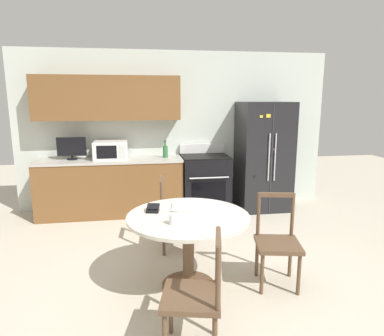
{
  "coord_description": "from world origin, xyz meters",
  "views": [
    {
      "loc": [
        -0.63,
        -3.13,
        1.83
      ],
      "look_at": [
        0.05,
        1.15,
        0.95
      ],
      "focal_mm": 32.0,
      "sensor_mm": 36.0,
      "label": 1
    }
  ],
  "objects_px": {
    "candle_glass": "(173,220)",
    "dining_chair_right": "(277,243)",
    "countertop_tv": "(72,147)",
    "wallet": "(153,209)",
    "oven_range": "(205,183)",
    "dining_chair_near": "(195,296)",
    "counter_bottle": "(165,151)",
    "dining_chair_far": "(175,215)",
    "microwave": "(111,150)",
    "refrigerator": "(263,156)"
  },
  "relations": [
    {
      "from": "countertop_tv",
      "to": "candle_glass",
      "type": "height_order",
      "value": "countertop_tv"
    },
    {
      "from": "dining_chair_near",
      "to": "countertop_tv",
      "type": "bearing_deg",
      "value": 35.7
    },
    {
      "from": "refrigerator",
      "to": "microwave",
      "type": "xyz_separation_m",
      "value": [
        -2.48,
        0.07,
        0.15
      ]
    },
    {
      "from": "oven_range",
      "to": "dining_chair_far",
      "type": "distance_m",
      "value": 1.58
    },
    {
      "from": "dining_chair_near",
      "to": "dining_chair_right",
      "type": "xyz_separation_m",
      "value": [
        0.96,
        0.8,
        0.0
      ]
    },
    {
      "from": "oven_range",
      "to": "countertop_tv",
      "type": "xyz_separation_m",
      "value": [
        -2.09,
        0.08,
        0.62
      ]
    },
    {
      "from": "microwave",
      "to": "dining_chair_near",
      "type": "distance_m",
      "value": 3.39
    },
    {
      "from": "oven_range",
      "to": "dining_chair_far",
      "type": "relative_size",
      "value": 1.2
    },
    {
      "from": "dining_chair_near",
      "to": "dining_chair_right",
      "type": "height_order",
      "value": "same"
    },
    {
      "from": "counter_bottle",
      "to": "oven_range",
      "type": "bearing_deg",
      "value": -3.37
    },
    {
      "from": "oven_range",
      "to": "counter_bottle",
      "type": "bearing_deg",
      "value": 176.63
    },
    {
      "from": "countertop_tv",
      "to": "dining_chair_far",
      "type": "height_order",
      "value": "countertop_tv"
    },
    {
      "from": "dining_chair_right",
      "to": "wallet",
      "type": "xyz_separation_m",
      "value": [
        -1.21,
        0.24,
        0.33
      ]
    },
    {
      "from": "countertop_tv",
      "to": "dining_chair_far",
      "type": "relative_size",
      "value": 0.48
    },
    {
      "from": "countertop_tv",
      "to": "counter_bottle",
      "type": "xyz_separation_m",
      "value": [
        1.45,
        -0.04,
        -0.09
      ]
    },
    {
      "from": "refrigerator",
      "to": "dining_chair_right",
      "type": "height_order",
      "value": "refrigerator"
    },
    {
      "from": "oven_range",
      "to": "microwave",
      "type": "height_order",
      "value": "microwave"
    },
    {
      "from": "oven_range",
      "to": "wallet",
      "type": "xyz_separation_m",
      "value": [
        -0.94,
        -2.16,
        0.3
      ]
    },
    {
      "from": "refrigerator",
      "to": "candle_glass",
      "type": "bearing_deg",
      "value": -125.23
    },
    {
      "from": "microwave",
      "to": "dining_chair_right",
      "type": "xyz_separation_m",
      "value": [
        1.76,
        -2.44,
        -0.6
      ]
    },
    {
      "from": "refrigerator",
      "to": "dining_chair_near",
      "type": "xyz_separation_m",
      "value": [
        -1.68,
        -3.16,
        -0.46
      ]
    },
    {
      "from": "oven_range",
      "to": "counter_bottle",
      "type": "relative_size",
      "value": 3.93
    },
    {
      "from": "dining_chair_right",
      "to": "wallet",
      "type": "relative_size",
      "value": 6.05
    },
    {
      "from": "countertop_tv",
      "to": "refrigerator",
      "type": "bearing_deg",
      "value": -2.1
    },
    {
      "from": "oven_range",
      "to": "countertop_tv",
      "type": "relative_size",
      "value": 2.49
    },
    {
      "from": "dining_chair_far",
      "to": "wallet",
      "type": "relative_size",
      "value": 6.05
    },
    {
      "from": "dining_chair_far",
      "to": "counter_bottle",
      "type": "bearing_deg",
      "value": -176.68
    },
    {
      "from": "microwave",
      "to": "candle_glass",
      "type": "xyz_separation_m",
      "value": [
        0.72,
        -2.57,
        -0.26
      ]
    },
    {
      "from": "refrigerator",
      "to": "microwave",
      "type": "relative_size",
      "value": 3.46
    },
    {
      "from": "dining_chair_right",
      "to": "dining_chair_far",
      "type": "distance_m",
      "value": 1.33
    },
    {
      "from": "countertop_tv",
      "to": "wallet",
      "type": "height_order",
      "value": "countertop_tv"
    },
    {
      "from": "dining_chair_right",
      "to": "refrigerator",
      "type": "bearing_deg",
      "value": -95.49
    },
    {
      "from": "oven_range",
      "to": "countertop_tv",
      "type": "distance_m",
      "value": 2.18
    },
    {
      "from": "refrigerator",
      "to": "dining_chair_near",
      "type": "relative_size",
      "value": 1.97
    },
    {
      "from": "microwave",
      "to": "dining_chair_right",
      "type": "relative_size",
      "value": 0.57
    },
    {
      "from": "oven_range",
      "to": "dining_chair_right",
      "type": "bearing_deg",
      "value": -83.81
    },
    {
      "from": "refrigerator",
      "to": "dining_chair_right",
      "type": "xyz_separation_m",
      "value": [
        -0.72,
        -2.37,
        -0.46
      ]
    },
    {
      "from": "countertop_tv",
      "to": "candle_glass",
      "type": "xyz_separation_m",
      "value": [
        1.31,
        -2.61,
        -0.31
      ]
    },
    {
      "from": "refrigerator",
      "to": "wallet",
      "type": "bearing_deg",
      "value": -132.23
    },
    {
      "from": "dining_chair_right",
      "to": "countertop_tv",
      "type": "bearing_deg",
      "value": -35.05
    },
    {
      "from": "dining_chair_far",
      "to": "microwave",
      "type": "bearing_deg",
      "value": -146.56
    },
    {
      "from": "wallet",
      "to": "countertop_tv",
      "type": "bearing_deg",
      "value": 117.13
    },
    {
      "from": "oven_range",
      "to": "countertop_tv",
      "type": "bearing_deg",
      "value": 177.9
    },
    {
      "from": "candle_glass",
      "to": "dining_chair_right",
      "type": "bearing_deg",
      "value": 7.15
    },
    {
      "from": "oven_range",
      "to": "candle_glass",
      "type": "height_order",
      "value": "oven_range"
    },
    {
      "from": "dining_chair_near",
      "to": "counter_bottle",
      "type": "bearing_deg",
      "value": 11.74
    },
    {
      "from": "refrigerator",
      "to": "wallet",
      "type": "distance_m",
      "value": 2.87
    },
    {
      "from": "dining_chair_right",
      "to": "dining_chair_far",
      "type": "bearing_deg",
      "value": -35.13
    },
    {
      "from": "countertop_tv",
      "to": "wallet",
      "type": "distance_m",
      "value": 2.53
    },
    {
      "from": "dining_chair_right",
      "to": "dining_chair_far",
      "type": "height_order",
      "value": "same"
    }
  ]
}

